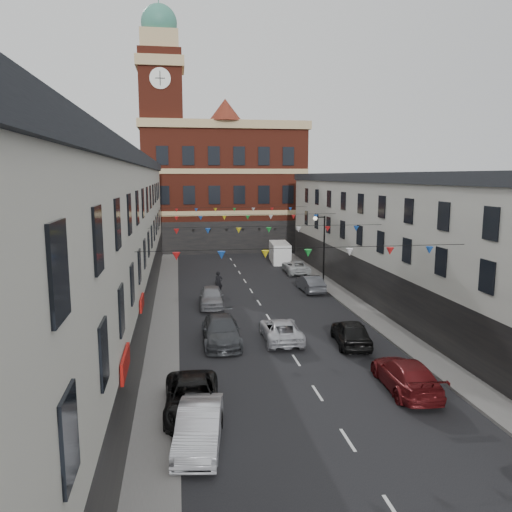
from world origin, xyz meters
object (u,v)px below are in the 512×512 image
street_lamp (321,240)px  car_left_b (199,427)px  pedestrian (219,283)px  car_left_c (192,398)px  white_van (280,253)px  car_right_e (310,283)px  car_right_f (296,267)px  moving_car (281,330)px  car_right_d (351,333)px  car_left_e (211,296)px  car_left_d (221,330)px  car_right_c (406,375)px

street_lamp → car_left_b: street_lamp is taller
pedestrian → street_lamp: bearing=1.5°
car_left_c → white_van: 35.89m
car_left_c → car_right_e: size_ratio=1.16×
car_right_f → moving_car: bearing=75.6°
car_left_c → car_right_d: car_right_d is taller
street_lamp → car_right_f: bearing=103.2°
car_left_b → car_right_d: size_ratio=0.99×
white_van → pedestrian: white_van is taller
car_right_f → pedestrian: pedestrian is taller
car_left_e → car_right_d: size_ratio=0.99×
white_van → street_lamp: bearing=-78.3°
car_left_c → car_left_e: 16.71m
pedestrian → white_van: bearing=46.4°
street_lamp → car_right_e: 4.72m
car_left_b → car_left_d: size_ratio=0.84×
car_right_c → street_lamp: bearing=-92.7°
car_left_c → car_right_f: 29.90m
street_lamp → car_left_c: street_lamp is taller
car_right_c → car_right_f: (1.45, 27.08, -0.05)m
car_left_b → car_right_c: car_left_b is taller
car_left_b → pedestrian: 23.12m
car_left_c → white_van: size_ratio=0.97×
car_left_c → car_right_d: 11.40m
car_left_c → street_lamp: bearing=63.3°
car_right_d → car_right_f: 21.06m
street_lamp → car_right_f: size_ratio=1.27×
car_right_d → pedestrian: (-6.35, 13.63, 0.17)m
car_left_e → street_lamp: bearing=35.1°
car_left_b → car_right_e: bearing=73.7°
street_lamp → car_right_d: (-2.95, -16.18, -3.16)m
car_right_d → moving_car: 4.00m
car_left_e → white_van: (8.74, 17.68, 0.35)m
car_left_b → car_right_f: size_ratio=0.92×
car_left_d → street_lamp: bearing=56.4°
street_lamp → car_right_d: bearing=-100.3°
car_left_e → moving_car: car_left_e is taller
car_left_b → moving_car: car_left_b is taller
pedestrian → car_right_e: bearing=-16.9°
car_right_c → car_right_f: size_ratio=1.04×
car_left_b → car_right_e: 24.73m
car_left_b → car_left_c: 2.49m
car_left_c → moving_car: 9.86m
car_left_d → car_right_e: (8.38, 11.72, -0.06)m
car_right_d → car_left_e: bearing=-46.0°
car_right_c → car_right_e: bearing=-88.5°
street_lamp → car_left_c: size_ratio=1.25×
car_left_e → white_van: 19.72m
pedestrian → car_left_e: bearing=-116.1°
car_right_c → pedestrian: size_ratio=2.69×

